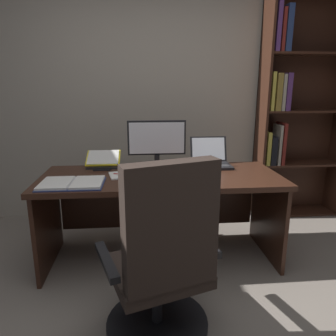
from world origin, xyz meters
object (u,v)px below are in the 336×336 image
Objects in this scene: bookshelf at (291,116)px; pen at (122,174)px; keyboard at (160,179)px; reading_stand_with_book at (103,160)px; notepad at (120,175)px; monitor at (157,144)px; computer_mouse at (200,177)px; laptop at (211,160)px; office_chair at (163,268)px; open_binder at (72,183)px; desk at (160,194)px.

pen is at bearing -153.88° from bookshelf.
keyboard reaches higher than pen.
notepad is at bearing -62.76° from reading_stand_with_book.
reading_stand_with_book is (-0.46, 0.06, -0.14)m from monitor.
monitor is at bearing 127.49° from computer_mouse.
reading_stand_with_book is at bearing 176.59° from laptop.
office_chair reaches higher than open_binder.
office_chair reaches higher than computer_mouse.
monitor is 1.50× the size of laptop.
office_chair reaches higher than desk.
open_binder is (-0.17, -0.50, -0.05)m from reading_stand_with_book.
bookshelf is at bearing 26.12° from pen.
bookshelf reaches higher than monitor.
desk is 0.95m from office_chair.
reading_stand_with_book is (-0.42, 1.18, 0.34)m from office_chair.
desk is at bearing 85.60° from keyboard.
open_binder is 2.12× the size of notepad.
pen is (-0.58, 0.15, -0.01)m from computer_mouse.
laptop is 2.32× the size of pen.
reading_stand_with_book is at bearing 154.25° from desk.
desk is 0.54m from laptop.
office_chair reaches higher than laptop.
monitor is at bearing -179.15° from laptop.
desk is 0.81× the size of bookshelf.
bookshelf reaches higher than desk.
office_chair reaches higher than reading_stand_with_book.
open_binder is (-0.63, -0.05, -0.00)m from keyboard.
open_binder is 3.19× the size of pen.
keyboard is 0.34m from notepad.
office_chair is 2.17× the size of monitor.
laptop is 0.43m from computer_mouse.
monitor is 4.70× the size of computer_mouse.
notepad is 1.50× the size of pen.
monitor is 0.53m from computer_mouse.
computer_mouse is at bearing -14.01° from notepad.
monitor reaches higher than open_binder.
desk is at bearing 68.79° from office_chair.
desk is 0.59m from reading_stand_with_book.
reading_stand_with_book is at bearing 135.42° from keyboard.
keyboard is 0.94× the size of open_binder.
desk is at bearing -25.75° from reading_stand_with_book.
monitor is 0.43m from keyboard.
monitor is 0.42m from pen.
computer_mouse reaches higher than open_binder.
desk is 1.73m from bookshelf.
office_chair is (-0.05, -0.95, -0.08)m from desk.
monitor is 0.79m from open_binder.
pen is at bearing -139.77° from monitor.
computer_mouse is 0.60m from pen.
notepad is at bearing 180.00° from pen.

